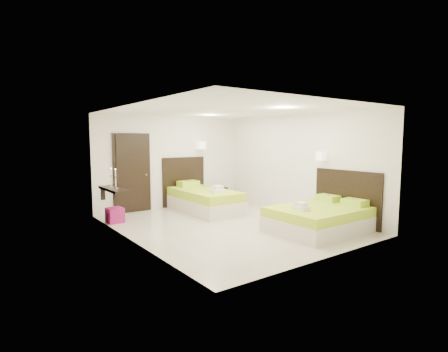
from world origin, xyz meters
TOP-DOWN VIEW (x-y plane):
  - floor at (0.00, 0.00)m, footprint 5.50×5.50m
  - bed_single at (0.39, 1.69)m, footprint 1.38×2.29m
  - bed_double at (1.33, -1.56)m, footprint 2.01×1.71m
  - nightstand at (1.59, 2.70)m, footprint 0.57×0.52m
  - ottoman at (-2.01, 1.77)m, footprint 0.37×0.37m
  - door at (-1.20, 2.70)m, footprint 1.02×0.15m
  - console_shelf at (-2.08, 1.60)m, footprint 0.35×1.20m

SIDE VIEW (x-z plane):
  - floor at x=0.00m, z-range 0.00..0.00m
  - ottoman at x=-2.01m, z-range 0.00..0.35m
  - nightstand at x=1.59m, z-range 0.00..0.45m
  - bed_double at x=1.33m, z-range -0.53..1.13m
  - bed_single at x=0.39m, z-range -0.61..1.29m
  - console_shelf at x=-2.08m, z-range 0.42..1.21m
  - door at x=-1.20m, z-range -0.02..2.12m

